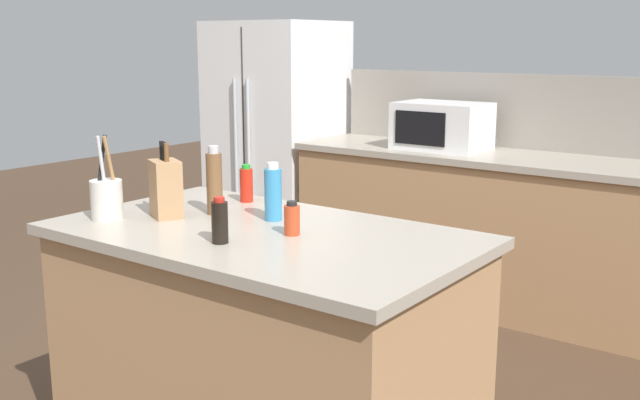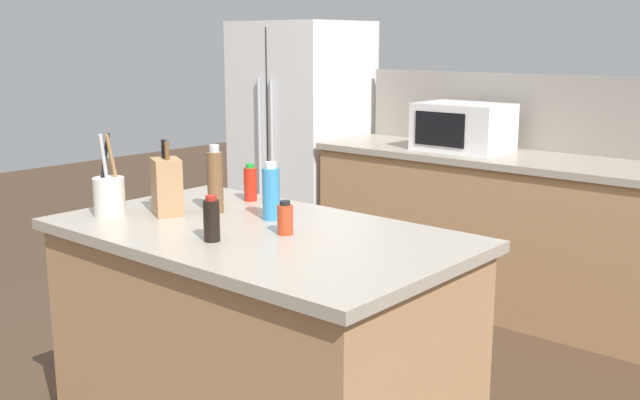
% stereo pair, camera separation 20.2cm
% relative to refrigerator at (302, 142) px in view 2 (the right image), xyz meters
% --- Properties ---
extents(back_counter_run, '(3.27, 0.66, 0.94)m').
position_rel_refrigerator_xyz_m(back_counter_run, '(2.10, -0.05, -0.40)').
color(back_counter_run, '#A87C54').
rests_on(back_counter_run, ground_plane).
extents(wall_backsplash, '(3.23, 0.03, 0.46)m').
position_rel_refrigerator_xyz_m(wall_backsplash, '(2.10, 0.27, 0.30)').
color(wall_backsplash, gray).
rests_on(wall_backsplash, back_counter_run).
extents(kitchen_island, '(1.53, 0.89, 0.94)m').
position_rel_refrigerator_xyz_m(kitchen_island, '(1.80, -2.25, -0.40)').
color(kitchen_island, '#A87C54').
rests_on(kitchen_island, ground_plane).
extents(refrigerator, '(0.85, 0.75, 1.73)m').
position_rel_refrigerator_xyz_m(refrigerator, '(0.00, 0.00, 0.00)').
color(refrigerator, white).
rests_on(refrigerator, ground_plane).
extents(microwave, '(0.54, 0.39, 0.29)m').
position_rel_refrigerator_xyz_m(microwave, '(1.37, -0.05, 0.22)').
color(microwave, white).
rests_on(microwave, back_counter_run).
extents(knife_block, '(0.16, 0.15, 0.29)m').
position_rel_refrigerator_xyz_m(knife_block, '(1.38, -2.31, 0.19)').
color(knife_block, '#A87C54').
rests_on(knife_block, kitchen_island).
extents(utensil_crock, '(0.12, 0.12, 0.32)m').
position_rel_refrigerator_xyz_m(utensil_crock, '(1.22, -2.47, 0.15)').
color(utensil_crock, beige).
rests_on(utensil_crock, kitchen_island).
extents(soy_sauce_bottle, '(0.06, 0.06, 0.16)m').
position_rel_refrigerator_xyz_m(soy_sauce_bottle, '(1.80, -2.46, 0.15)').
color(soy_sauce_bottle, black).
rests_on(soy_sauce_bottle, kitchen_island).
extents(pepper_grinder, '(0.06, 0.06, 0.27)m').
position_rel_refrigerator_xyz_m(pepper_grinder, '(1.49, -2.17, 0.20)').
color(pepper_grinder, brown).
rests_on(pepper_grinder, kitchen_island).
extents(spice_jar_paprika, '(0.06, 0.06, 0.12)m').
position_rel_refrigerator_xyz_m(spice_jar_paprika, '(1.93, -2.24, 0.13)').
color(spice_jar_paprika, '#B73D1E').
rests_on(spice_jar_paprika, kitchen_island).
extents(hot_sauce_bottle, '(0.05, 0.05, 0.16)m').
position_rel_refrigerator_xyz_m(hot_sauce_bottle, '(1.44, -1.92, 0.15)').
color(hot_sauce_bottle, red).
rests_on(hot_sauce_bottle, kitchen_island).
extents(dish_soap_bottle, '(0.07, 0.07, 0.22)m').
position_rel_refrigerator_xyz_m(dish_soap_bottle, '(1.74, -2.11, 0.18)').
color(dish_soap_bottle, '#3384BC').
rests_on(dish_soap_bottle, kitchen_island).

